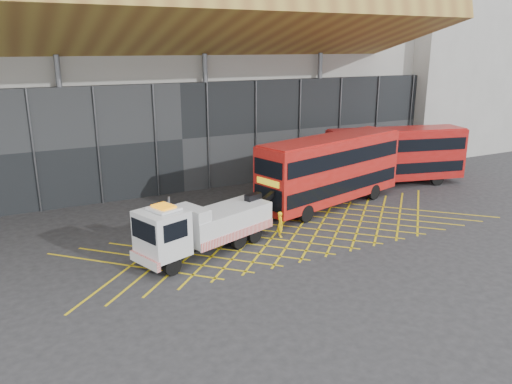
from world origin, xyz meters
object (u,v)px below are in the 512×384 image
worker (280,224)px  bus_second (396,154)px  bus_towed (331,168)px  recovery_truck (203,226)px

worker → bus_second: bearing=-54.2°
bus_towed → recovery_truck: bearing=-175.5°
bus_second → worker: size_ratio=7.41×
recovery_truck → worker: (4.80, 0.22, -0.75)m
bus_towed → bus_second: (7.71, 2.21, -0.18)m
bus_towed → bus_second: size_ratio=1.07×
bus_towed → worker: (-5.93, -3.54, -1.89)m
bus_second → worker: 14.90m
recovery_truck → bus_second: size_ratio=0.83×
recovery_truck → bus_second: bearing=-1.4°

